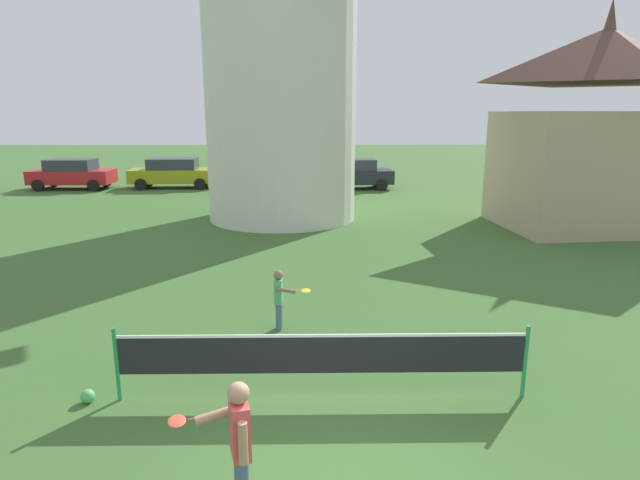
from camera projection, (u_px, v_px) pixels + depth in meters
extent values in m
plane|color=#3D662D|center=(335.00, 475.00, 6.10)|extent=(120.00, 120.00, 0.00)
cylinder|color=silver|center=(280.00, 43.00, 19.20)|extent=(5.50, 5.50, 12.77)
cylinder|color=#238E4C|center=(117.00, 365.00, 7.56)|extent=(0.06, 0.06, 1.10)
cylinder|color=#238E4C|center=(525.00, 362.00, 7.64)|extent=(0.06, 0.06, 1.10)
cube|color=black|center=(322.00, 355.00, 7.57)|extent=(5.75, 0.01, 0.55)
cube|color=white|center=(322.00, 336.00, 7.50)|extent=(5.75, 0.02, 0.04)
cylinder|color=slate|center=(241.00, 479.00, 5.54)|extent=(0.13, 0.13, 0.66)
cube|color=#DB4C4C|center=(240.00, 429.00, 5.33)|extent=(0.26, 0.36, 0.59)
sphere|color=tan|center=(238.00, 393.00, 5.23)|extent=(0.22, 0.22, 0.22)
cylinder|color=tan|center=(243.00, 443.00, 5.14)|extent=(0.09, 0.09, 0.44)
cylinder|color=tan|center=(217.00, 415.00, 5.42)|extent=(0.46, 0.21, 0.17)
cylinder|color=#D84C33|center=(199.00, 417.00, 5.38)|extent=(0.22, 0.08, 0.04)
ellipsoid|color=#D84C33|center=(177.00, 421.00, 5.31)|extent=(0.24, 0.28, 0.03)
cylinder|color=slate|center=(279.00, 315.00, 10.17)|extent=(0.11, 0.11, 0.53)
cylinder|color=slate|center=(279.00, 318.00, 10.04)|extent=(0.11, 0.11, 0.53)
cube|color=#4CB266|center=(279.00, 291.00, 9.99)|extent=(0.16, 0.27, 0.47)
sphere|color=#89664C|center=(278.00, 275.00, 9.91)|extent=(0.18, 0.18, 0.18)
cylinder|color=#89664C|center=(280.00, 289.00, 10.15)|extent=(0.07, 0.07, 0.35)
cylinder|color=#89664C|center=(286.00, 290.00, 9.82)|extent=(0.36, 0.10, 0.13)
cylinder|color=yellow|center=(294.00, 290.00, 9.81)|extent=(0.22, 0.04, 0.04)
ellipsoid|color=yellow|center=(306.00, 291.00, 9.80)|extent=(0.19, 0.25, 0.03)
sphere|color=#4CB259|center=(88.00, 396.00, 7.60)|extent=(0.20, 0.20, 0.20)
cube|color=red|center=(72.00, 177.00, 28.13)|extent=(4.17, 1.74, 0.70)
cube|color=#2D333D|center=(71.00, 165.00, 27.98)|extent=(2.34, 1.52, 0.56)
cylinder|color=black|center=(106.00, 181.00, 29.04)|extent=(0.60, 0.19, 0.60)
cylinder|color=black|center=(93.00, 185.00, 27.39)|extent=(0.60, 0.19, 0.60)
cylinder|color=black|center=(54.00, 181.00, 29.03)|extent=(0.60, 0.19, 0.60)
cylinder|color=black|center=(38.00, 185.00, 27.38)|extent=(0.60, 0.19, 0.60)
cube|color=#999919|center=(174.00, 176.00, 28.58)|extent=(4.52, 1.83, 0.70)
cube|color=#2D333D|center=(173.00, 164.00, 28.43)|extent=(2.55, 1.57, 0.56)
cylinder|color=black|center=(205.00, 180.00, 29.56)|extent=(0.61, 0.20, 0.60)
cylinder|color=black|center=(200.00, 184.00, 27.91)|extent=(0.61, 0.20, 0.60)
cylinder|color=black|center=(149.00, 180.00, 29.42)|extent=(0.61, 0.20, 0.60)
cylinder|color=black|center=(141.00, 184.00, 27.77)|extent=(0.61, 0.20, 0.60)
cube|color=silver|center=(265.00, 175.00, 28.88)|extent=(3.99, 1.73, 0.70)
cube|color=#2D333D|center=(265.00, 163.00, 28.73)|extent=(2.24, 1.51, 0.56)
cylinder|color=black|center=(291.00, 179.00, 29.80)|extent=(0.60, 0.18, 0.60)
cylinder|color=black|center=(290.00, 183.00, 28.15)|extent=(0.60, 0.18, 0.60)
cylinder|color=black|center=(243.00, 179.00, 29.78)|extent=(0.60, 0.18, 0.60)
cylinder|color=black|center=(238.00, 183.00, 28.13)|extent=(0.60, 0.18, 0.60)
cube|color=#1E232D|center=(352.00, 177.00, 28.18)|extent=(4.25, 2.02, 0.70)
cube|color=#2D333D|center=(353.00, 164.00, 28.03)|extent=(2.43, 1.68, 0.56)
cylinder|color=black|center=(375.00, 181.00, 29.21)|extent=(0.61, 0.23, 0.60)
cylinder|color=black|center=(382.00, 185.00, 27.56)|extent=(0.61, 0.23, 0.60)
cylinder|color=black|center=(324.00, 181.00, 28.95)|extent=(0.61, 0.23, 0.60)
cylinder|color=black|center=(327.00, 186.00, 27.31)|extent=(0.61, 0.23, 0.60)
cube|color=tan|center=(593.00, 170.00, 18.66)|extent=(6.39, 4.94, 4.00)
pyramid|color=brown|center=(607.00, 55.00, 17.77)|extent=(6.71, 5.19, 1.80)
cone|color=brown|center=(610.00, 27.00, 17.56)|extent=(0.70, 0.70, 1.80)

